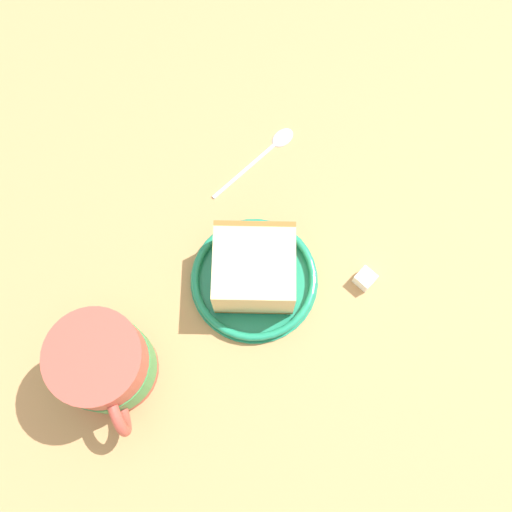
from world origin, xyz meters
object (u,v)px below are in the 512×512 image
Objects in this scene: cake_slice at (254,269)px; tea_mug at (105,365)px; teaspoon at (270,148)px; sugar_cube at (365,279)px; small_plate at (254,279)px.

cake_slice is 0.79× the size of tea_mug.
tea_mug is at bearing 51.19° from teaspoon.
sugar_cube is (-8.56, 17.49, 0.61)cm from teaspoon.
cake_slice is at bearing 77.07° from teaspoon.
sugar_cube is (-12.19, 1.68, -3.04)cm from cake_slice.
tea_mug is at bearing 27.40° from small_plate.
teaspoon is (-19.56, -24.32, -4.61)cm from tea_mug.
sugar_cube is at bearing 116.07° from teaspoon.
sugar_cube is at bearing 172.17° from cake_slice.
small_plate is 18.39cm from tea_mug.
tea_mug reaches higher than cake_slice.
sugar_cube is at bearing 173.45° from small_plate.
small_plate is 1.30× the size of teaspoon.
cake_slice is 12.67cm from sugar_cube.
small_plate is 3.24cm from cake_slice.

